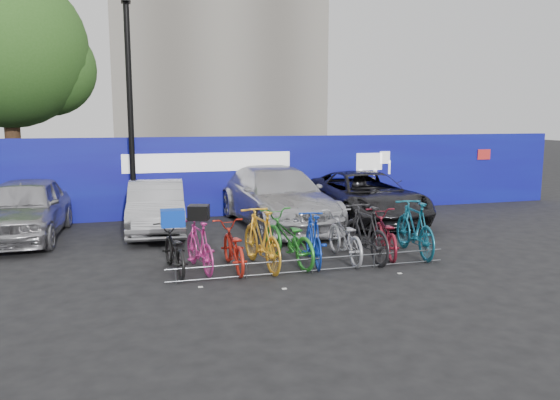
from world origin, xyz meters
name	(u,v)px	position (x,y,z in m)	size (l,w,h in m)	color
ground	(303,265)	(0.00, 0.00, 0.00)	(100.00, 100.00, 0.00)	black
hoarding	(242,176)	(0.01, 6.00, 1.20)	(22.00, 0.18, 2.40)	#0E097C
tree	(14,53)	(-6.77, 10.06, 5.07)	(5.40, 5.20, 7.80)	#382314
lamppost	(130,106)	(-3.20, 5.40, 3.27)	(0.25, 0.50, 6.11)	black
bike_rack	(312,265)	(0.00, -0.60, 0.16)	(5.60, 0.03, 0.30)	#595B60
car_0	(24,208)	(-5.82, 4.17, 0.76)	(1.79, 4.44, 1.51)	#A2A2A7
car_1	(156,207)	(-2.66, 4.14, 0.66)	(1.39, 3.99, 1.31)	#AFB0B5
car_2	(277,196)	(0.62, 4.18, 0.80)	(2.24, 5.51, 1.60)	#BABAC0
car_3	(365,197)	(3.23, 4.07, 0.70)	(2.33, 5.06, 1.41)	black
bike_0	(174,249)	(-2.56, 0.18, 0.45)	(0.60, 1.73, 0.91)	black
bike_1	(199,245)	(-2.07, 0.16, 0.51)	(0.48, 1.69, 1.01)	#D4318C
bike_2	(233,247)	(-1.43, 0.05, 0.47)	(0.62, 1.77, 0.93)	red
bike_3	(262,238)	(-0.86, 0.00, 0.60)	(0.57, 2.01, 1.21)	gold
bike_4	(288,238)	(-0.26, 0.18, 0.54)	(0.71, 2.04, 1.07)	#257E26
bike_5	(313,238)	(0.23, 0.01, 0.53)	(0.50, 1.77, 1.07)	#1236B2
bike_6	(344,237)	(0.95, 0.12, 0.50)	(0.67, 1.92, 1.01)	#A8A9AF
bike_7	(366,232)	(1.39, 0.02, 0.59)	(0.56, 1.98, 1.19)	#242426
bike_8	(385,234)	(1.93, 0.22, 0.48)	(0.64, 1.84, 0.97)	maroon
bike_9	(415,228)	(2.58, 0.10, 0.60)	(0.57, 2.01, 1.21)	#14627E
cargo_crate	(173,218)	(-2.56, 0.18, 1.07)	(0.45, 0.34, 0.32)	#0733B5
cargo_topcase	(199,212)	(-2.07, 0.16, 1.16)	(0.39, 0.35, 0.28)	black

